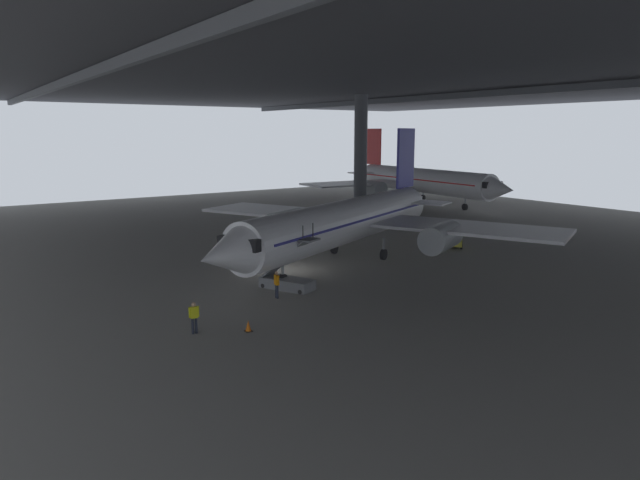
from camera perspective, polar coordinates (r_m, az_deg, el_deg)
name	(u,v)px	position (r m, az deg, el deg)	size (l,w,h in m)	color
ground_plane	(284,270)	(42.91, -3.67, -3.04)	(110.00, 110.00, 0.00)	gray
hangar_structure	(421,70)	(50.44, 10.19, 16.58)	(121.00, 99.00, 16.10)	#4C4F54
airplane_main	(348,221)	(45.24, 2.86, 1.95)	(31.92, 31.87, 10.67)	white
boarding_stairs	(288,278)	(37.64, -3.26, -3.88)	(4.25, 2.94, 4.49)	slate
crew_worker_near_nose	(194,316)	(30.00, -12.63, -7.49)	(0.26, 0.55, 1.68)	#232838
crew_worker_by_stairs	(277,283)	(35.48, -4.41, -4.34)	(0.55, 0.26, 1.74)	#232838
airplane_distant	(420,180)	(84.96, 10.07, 5.97)	(34.68, 33.56, 10.93)	white
traffic_cone_orange	(248,326)	(30.04, -7.28, -8.64)	(0.36, 0.36, 0.60)	black
baggage_tug	(455,241)	(52.67, 13.53, -0.14)	(2.36, 2.44, 0.90)	yellow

